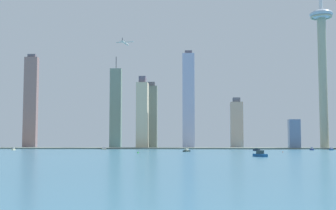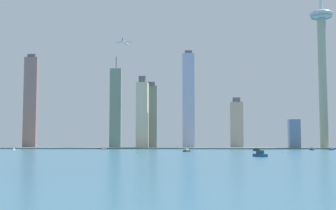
{
  "view_description": "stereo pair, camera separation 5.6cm",
  "coord_description": "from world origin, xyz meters",
  "px_view_note": "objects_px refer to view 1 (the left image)",
  "views": [
    {
      "loc": [
        36.15,
        -299.95,
        11.72
      ],
      "look_at": [
        -14.72,
        506.57,
        76.87
      ],
      "focal_mm": 49.51,
      "sensor_mm": 36.0,
      "label": 1
    },
    {
      "loc": [
        36.21,
        -299.94,
        11.72
      ],
      "look_at": [
        -14.72,
        506.57,
        76.87
      ],
      "focal_mm": 49.51,
      "sensor_mm": 36.0,
      "label": 2
    }
  ],
  "objects_px": {
    "observation_tower": "(322,52)",
    "boat_1": "(187,151)",
    "channel_buoy_0": "(283,152)",
    "boat_2": "(257,150)",
    "skyscraper_0": "(237,124)",
    "boat_5": "(260,154)",
    "skyscraper_3": "(151,116)",
    "boat_6": "(104,149)",
    "skyscraper_1": "(294,134)",
    "boat_3": "(331,149)",
    "skyscraper_7": "(31,102)",
    "channel_buoy_1": "(138,152)",
    "boat_0": "(13,149)",
    "skyscraper_6": "(116,108)",
    "airplane": "(125,43)",
    "boat_4": "(312,149)",
    "skyscraper_4": "(142,114)",
    "skyscraper_2": "(189,100)"
  },
  "relations": [
    {
      "from": "observation_tower",
      "to": "boat_1",
      "type": "xyz_separation_m",
      "value": [
        -237.35,
        -254.29,
        -170.56
      ]
    },
    {
      "from": "boat_1",
      "to": "channel_buoy_0",
      "type": "distance_m",
      "value": 116.99
    },
    {
      "from": "observation_tower",
      "to": "boat_2",
      "type": "relative_size",
      "value": 35.1
    },
    {
      "from": "skyscraper_0",
      "to": "observation_tower",
      "type": "bearing_deg",
      "value": -24.75
    },
    {
      "from": "observation_tower",
      "to": "boat_5",
      "type": "xyz_separation_m",
      "value": [
        -173.16,
        -451.65,
        -170.09
      ]
    },
    {
      "from": "skyscraper_3",
      "to": "boat_6",
      "type": "height_order",
      "value": "skyscraper_3"
    },
    {
      "from": "skyscraper_1",
      "to": "boat_3",
      "type": "distance_m",
      "value": 122.15
    },
    {
      "from": "skyscraper_7",
      "to": "channel_buoy_1",
      "type": "xyz_separation_m",
      "value": [
        260.49,
        -383.02,
        -89.5
      ]
    },
    {
      "from": "boat_0",
      "to": "channel_buoy_0",
      "type": "height_order",
      "value": "boat_0"
    },
    {
      "from": "skyscraper_1",
      "to": "skyscraper_6",
      "type": "height_order",
      "value": "skyscraper_6"
    },
    {
      "from": "skyscraper_1",
      "to": "skyscraper_3",
      "type": "distance_m",
      "value": 262.61
    },
    {
      "from": "skyscraper_7",
      "to": "boat_2",
      "type": "distance_m",
      "value": 479.06
    },
    {
      "from": "channel_buoy_0",
      "to": "boat_2",
      "type": "bearing_deg",
      "value": 100.64
    },
    {
      "from": "observation_tower",
      "to": "skyscraper_1",
      "type": "xyz_separation_m",
      "value": [
        -55.4,
        -14.39,
        -146.29
      ]
    },
    {
      "from": "boat_5",
      "to": "channel_buoy_0",
      "type": "xyz_separation_m",
      "value": [
        48.25,
        165.03,
        -1.04
      ]
    },
    {
      "from": "airplane",
      "to": "boat_3",
      "type": "bearing_deg",
      "value": -98.12
    },
    {
      "from": "boat_6",
      "to": "boat_5",
      "type": "bearing_deg",
      "value": 18.27
    },
    {
      "from": "skyscraper_3",
      "to": "boat_4",
      "type": "xyz_separation_m",
      "value": [
        256.3,
        -168.85,
        -58.89
      ]
    },
    {
      "from": "skyscraper_4",
      "to": "skyscraper_1",
      "type": "bearing_deg",
      "value": -1.86
    },
    {
      "from": "skyscraper_0",
      "to": "boat_6",
      "type": "relative_size",
      "value": 5.27
    },
    {
      "from": "skyscraper_2",
      "to": "skyscraper_6",
      "type": "xyz_separation_m",
      "value": [
        -146.64,
        45.93,
        -10.89
      ]
    },
    {
      "from": "skyscraper_7",
      "to": "channel_buoy_1",
      "type": "distance_m",
      "value": 471.77
    },
    {
      "from": "channel_buoy_1",
      "to": "observation_tower",
      "type": "bearing_deg",
      "value": 49.27
    },
    {
      "from": "boat_0",
      "to": "boat_3",
      "type": "relative_size",
      "value": 1.1
    },
    {
      "from": "observation_tower",
      "to": "skyscraper_6",
      "type": "relative_size",
      "value": 1.91
    },
    {
      "from": "observation_tower",
      "to": "skyscraper_7",
      "type": "height_order",
      "value": "observation_tower"
    },
    {
      "from": "skyscraper_7",
      "to": "boat_4",
      "type": "relative_size",
      "value": 28.74
    },
    {
      "from": "boat_3",
      "to": "boat_5",
      "type": "bearing_deg",
      "value": 23.31
    },
    {
      "from": "skyscraper_7",
      "to": "skyscraper_6",
      "type": "bearing_deg",
      "value": 11.34
    },
    {
      "from": "skyscraper_0",
      "to": "boat_1",
      "type": "distance_m",
      "value": 337.62
    },
    {
      "from": "boat_3",
      "to": "skyscraper_7",
      "type": "bearing_deg",
      "value": -60.9
    },
    {
      "from": "channel_buoy_1",
      "to": "airplane",
      "type": "bearing_deg",
      "value": 101.66
    },
    {
      "from": "observation_tower",
      "to": "channel_buoy_1",
      "type": "height_order",
      "value": "observation_tower"
    },
    {
      "from": "observation_tower",
      "to": "airplane",
      "type": "xyz_separation_m",
      "value": [
        -352.43,
        -21.48,
        17.61
      ]
    },
    {
      "from": "boat_0",
      "to": "boat_6",
      "type": "relative_size",
      "value": 0.53
    },
    {
      "from": "boat_0",
      "to": "channel_buoy_1",
      "type": "relative_size",
      "value": 5.25
    },
    {
      "from": "skyscraper_0",
      "to": "boat_4",
      "type": "xyz_separation_m",
      "value": [
        93.64,
        -199.05,
        -44.7
      ]
    },
    {
      "from": "skyscraper_0",
      "to": "airplane",
      "type": "bearing_deg",
      "value": -156.36
    },
    {
      "from": "boat_0",
      "to": "channel_buoy_0",
      "type": "distance_m",
      "value": 392.87
    },
    {
      "from": "observation_tower",
      "to": "boat_5",
      "type": "height_order",
      "value": "observation_tower"
    },
    {
      "from": "skyscraper_6",
      "to": "airplane",
      "type": "bearing_deg",
      "value": -71.67
    },
    {
      "from": "skyscraper_0",
      "to": "boat_0",
      "type": "distance_m",
      "value": 418.82
    },
    {
      "from": "skyscraper_2",
      "to": "boat_5",
      "type": "relative_size",
      "value": 10.9
    },
    {
      "from": "skyscraper_1",
      "to": "skyscraper_4",
      "type": "bearing_deg",
      "value": 178.14
    },
    {
      "from": "observation_tower",
      "to": "skyscraper_0",
      "type": "xyz_separation_m",
      "value": [
        -147.72,
        68.1,
        -125.65
      ]
    },
    {
      "from": "boat_5",
      "to": "skyscraper_7",
      "type": "bearing_deg",
      "value": -165.65
    },
    {
      "from": "skyscraper_0",
      "to": "boat_6",
      "type": "bearing_deg",
      "value": -142.19
    },
    {
      "from": "skyscraper_0",
      "to": "skyscraper_3",
      "type": "xyz_separation_m",
      "value": [
        -162.66,
        -30.2,
        14.19
      ]
    },
    {
      "from": "boat_5",
      "to": "channel_buoy_0",
      "type": "height_order",
      "value": "boat_5"
    },
    {
      "from": "skyscraper_0",
      "to": "skyscraper_4",
      "type": "height_order",
      "value": "skyscraper_4"
    }
  ]
}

